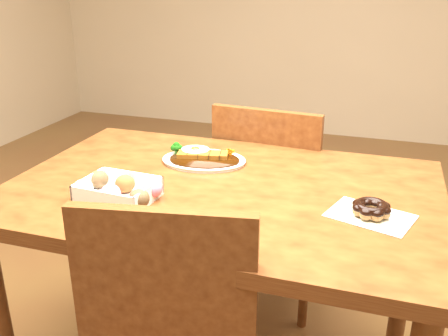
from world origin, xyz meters
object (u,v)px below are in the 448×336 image
(chair_far, at_px, (273,199))
(pon_de_ring, at_px, (371,209))
(donut_box, at_px, (118,189))
(table, at_px, (222,217))
(katsu_curry_plate, at_px, (203,158))

(chair_far, xyz_separation_m, pon_de_ring, (0.37, -0.60, 0.29))
(donut_box, relative_size, pon_de_ring, 0.99)
(chair_far, bearing_deg, table, 91.27)
(katsu_curry_plate, bearing_deg, donut_box, -109.29)
(table, bearing_deg, donut_box, -144.36)
(chair_far, bearing_deg, donut_box, 74.16)
(chair_far, height_order, pon_de_ring, chair_far)
(katsu_curry_plate, bearing_deg, table, -54.02)
(pon_de_ring, bearing_deg, donut_box, -170.95)
(table, distance_m, katsu_curry_plate, 0.23)
(katsu_curry_plate, relative_size, donut_box, 1.25)
(chair_far, distance_m, pon_de_ring, 0.76)
(pon_de_ring, bearing_deg, katsu_curry_plate, 156.56)
(chair_far, relative_size, katsu_curry_plate, 3.07)
(chair_far, relative_size, pon_de_ring, 3.80)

